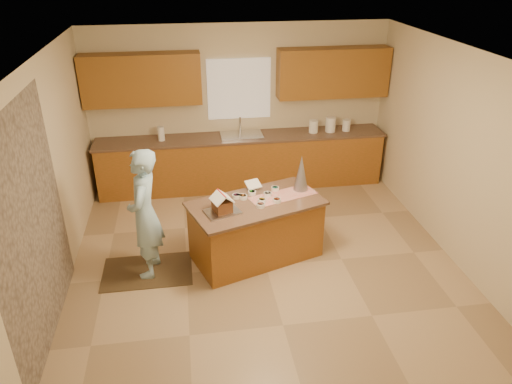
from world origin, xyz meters
TOP-DOWN VIEW (x-y plane):
  - floor at (0.00, 0.00)m, footprint 5.50×5.50m
  - ceiling at (0.00, 0.00)m, footprint 5.50×5.50m
  - wall_back at (0.00, 2.75)m, footprint 5.50×5.50m
  - wall_front at (0.00, -2.75)m, footprint 5.50×5.50m
  - wall_left at (-2.50, 0.00)m, footprint 5.50×5.50m
  - wall_right at (2.50, 0.00)m, footprint 5.50×5.50m
  - stone_accent at (-2.48, -0.80)m, footprint 0.00×2.50m
  - window_curtain at (0.00, 2.72)m, footprint 1.05×0.03m
  - back_counter_base at (0.00, 2.45)m, footprint 4.80×0.60m
  - back_counter_top at (0.00, 2.45)m, footprint 4.85×0.63m
  - upper_cabinet_left at (-1.55, 2.57)m, footprint 1.85×0.35m
  - upper_cabinet_right at (1.55, 2.57)m, footprint 1.85×0.35m
  - sink at (0.00, 2.45)m, footprint 0.70×0.45m
  - faucet at (0.00, 2.63)m, footprint 0.03×0.03m
  - island_base at (-0.09, 0.25)m, footprint 1.79×1.28m
  - island_top at (-0.09, 0.25)m, footprint 1.88×1.38m
  - table_runner at (0.29, 0.38)m, footprint 0.95×0.59m
  - baking_tray at (-0.54, 0.05)m, footprint 0.49×0.42m
  - cookbook at (-0.07, 0.62)m, footprint 0.24×0.21m
  - tinsel_tree at (0.56, 0.52)m, footprint 0.25×0.25m
  - rug at (-1.53, 0.11)m, footprint 1.14×0.74m
  - boy at (-1.48, 0.11)m, footprint 0.49×0.67m
  - canister_a at (1.24, 2.45)m, footprint 0.16×0.16m
  - canister_b at (1.53, 2.45)m, footprint 0.17×0.17m
  - canister_c at (1.82, 2.45)m, footprint 0.14×0.14m
  - paper_towel at (-1.32, 2.45)m, footprint 0.11×0.11m
  - gingerbread_house at (-0.54, 0.05)m, footprint 0.31×0.32m
  - candy_bowls at (-0.03, 0.35)m, footprint 0.65×0.53m

SIDE VIEW (x-z plane):
  - floor at x=0.00m, z-range 0.00..0.00m
  - rug at x=-1.53m, z-range 0.00..0.01m
  - island_base at x=-0.09m, z-range 0.00..0.79m
  - back_counter_base at x=0.00m, z-range 0.00..0.88m
  - island_top at x=-0.09m, z-range 0.79..0.82m
  - table_runner at x=0.29m, z-range 0.82..0.83m
  - baking_tray at x=-0.54m, z-range 0.82..0.85m
  - boy at x=-1.48m, z-range 0.01..1.69m
  - candy_bowls at x=-0.03m, z-range 0.82..0.87m
  - sink at x=0.00m, z-range 0.83..0.95m
  - back_counter_top at x=0.00m, z-range 0.88..0.92m
  - cookbook at x=-0.07m, z-range 0.86..0.95m
  - gingerbread_house at x=-0.54m, z-range 0.82..1.07m
  - canister_c at x=1.82m, z-range 0.92..1.11m
  - canister_a at x=1.24m, z-range 0.92..1.13m
  - paper_towel at x=-1.32m, z-range 0.92..1.15m
  - canister_b at x=1.53m, z-range 0.92..1.17m
  - faucet at x=0.00m, z-range 0.92..1.20m
  - tinsel_tree at x=0.56m, z-range 0.82..1.32m
  - stone_accent at x=-2.48m, z-range 0.00..2.50m
  - wall_back at x=0.00m, z-range 1.35..1.35m
  - wall_front at x=0.00m, z-range 1.35..1.35m
  - wall_left at x=-2.50m, z-range 1.35..1.35m
  - wall_right at x=2.50m, z-range 1.35..1.35m
  - window_curtain at x=0.00m, z-range 1.15..2.15m
  - upper_cabinet_left at x=-1.55m, z-range 1.50..2.30m
  - upper_cabinet_right at x=1.55m, z-range 1.50..2.30m
  - ceiling at x=0.00m, z-range 2.70..2.70m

